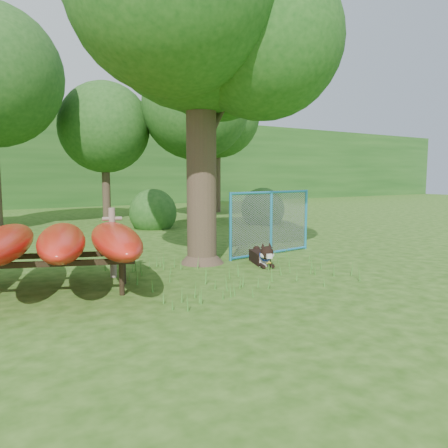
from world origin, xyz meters
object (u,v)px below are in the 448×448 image
oak_tree (198,6)px  kayak_rack (34,242)px  fence_section (271,223)px  husky_dog (262,256)px

oak_tree → kayak_rack: 6.03m
kayak_rack → oak_tree: bearing=33.6°
kayak_rack → fence_section: bearing=29.2°
fence_section → kayak_rack: bearing=-179.4°
kayak_rack → husky_dog: kayak_rack is taller
kayak_rack → husky_dog: bearing=19.6°
oak_tree → husky_dog: 5.64m
oak_tree → husky_dog: bearing=-40.9°
oak_tree → husky_dog: oak_tree is taller
oak_tree → fence_section: 5.27m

